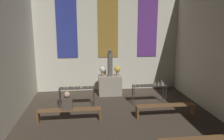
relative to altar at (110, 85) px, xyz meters
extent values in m
cube|color=beige|center=(0.00, 0.98, 2.30)|extent=(7.68, 0.12, 5.57)
cube|color=navy|center=(-2.08, 0.90, 2.86)|extent=(1.04, 0.03, 3.12)
cube|color=olive|center=(0.00, 0.90, 2.86)|extent=(1.04, 0.03, 3.12)
cube|color=#60337F|center=(2.08, 0.90, 2.86)|extent=(1.04, 0.03, 3.12)
cube|color=gray|center=(0.00, 0.00, 0.00)|extent=(1.12, 0.64, 0.97)
cylinder|color=#5B5651|center=(0.00, 0.00, 1.07)|extent=(0.25, 0.25, 1.17)
sphere|color=#5B5651|center=(0.00, 0.00, 1.74)|extent=(0.17, 0.17, 0.17)
cylinder|color=#937A5B|center=(-0.36, 0.00, 0.61)|extent=(0.15, 0.15, 0.24)
sphere|color=silver|center=(-0.36, 0.00, 0.83)|extent=(0.30, 0.30, 0.30)
cylinder|color=#937A5B|center=(0.36, 0.00, 0.61)|extent=(0.15, 0.15, 0.24)
sphere|color=gold|center=(0.36, 0.00, 0.83)|extent=(0.30, 0.30, 0.30)
cube|color=#332D28|center=(-1.59, -1.40, 0.34)|extent=(1.50, 0.40, 0.02)
cylinder|color=#332D28|center=(-2.31, -1.57, -0.08)|extent=(0.04, 0.04, 0.82)
cylinder|color=#332D28|center=(-0.87, -1.57, -0.08)|extent=(0.04, 0.04, 0.82)
cylinder|color=#332D28|center=(-2.31, -1.23, -0.08)|extent=(0.04, 0.04, 0.82)
cylinder|color=#332D28|center=(-0.87, -1.23, -0.08)|extent=(0.04, 0.04, 0.82)
cylinder|color=silver|center=(-1.74, -1.30, 0.44)|extent=(0.02, 0.02, 0.17)
sphere|color=#F9CC4C|center=(-1.74, -1.30, 0.53)|extent=(0.02, 0.02, 0.02)
cylinder|color=silver|center=(-1.55, -1.36, 0.41)|extent=(0.02, 0.02, 0.12)
sphere|color=#F9CC4C|center=(-1.55, -1.36, 0.48)|extent=(0.02, 0.02, 0.02)
cylinder|color=silver|center=(-2.11, -1.44, 0.43)|extent=(0.02, 0.02, 0.16)
sphere|color=#F9CC4C|center=(-2.11, -1.44, 0.53)|extent=(0.02, 0.02, 0.02)
cylinder|color=silver|center=(-2.10, -1.30, 0.43)|extent=(0.02, 0.02, 0.16)
sphere|color=#F9CC4C|center=(-2.10, -1.30, 0.52)|extent=(0.02, 0.02, 0.02)
cylinder|color=silver|center=(-1.98, -1.52, 0.42)|extent=(0.02, 0.02, 0.13)
sphere|color=#F9CC4C|center=(-1.98, -1.52, 0.49)|extent=(0.02, 0.02, 0.02)
cylinder|color=silver|center=(-1.66, -1.51, 0.43)|extent=(0.02, 0.02, 0.16)
sphere|color=#F9CC4C|center=(-1.66, -1.51, 0.52)|extent=(0.02, 0.02, 0.02)
cylinder|color=silver|center=(-1.79, -1.26, 0.43)|extent=(0.02, 0.02, 0.15)
sphere|color=#F9CC4C|center=(-1.79, -1.26, 0.51)|extent=(0.02, 0.02, 0.02)
cylinder|color=silver|center=(-1.44, -1.36, 0.43)|extent=(0.02, 0.02, 0.16)
sphere|color=#F9CC4C|center=(-1.44, -1.36, 0.52)|extent=(0.02, 0.02, 0.02)
cylinder|color=silver|center=(-1.40, -1.50, 0.40)|extent=(0.02, 0.02, 0.09)
sphere|color=#F9CC4C|center=(-1.40, -1.50, 0.45)|extent=(0.02, 0.02, 0.02)
cylinder|color=silver|center=(-0.96, -1.39, 0.42)|extent=(0.02, 0.02, 0.13)
sphere|color=#F9CC4C|center=(-0.96, -1.39, 0.49)|extent=(0.02, 0.02, 0.02)
cylinder|color=silver|center=(-1.38, -1.52, 0.43)|extent=(0.02, 0.02, 0.16)
sphere|color=#F9CC4C|center=(-1.38, -1.52, 0.52)|extent=(0.02, 0.02, 0.02)
cylinder|color=silver|center=(-1.11, -1.49, 0.42)|extent=(0.02, 0.02, 0.14)
sphere|color=#F9CC4C|center=(-1.11, -1.49, 0.50)|extent=(0.02, 0.02, 0.02)
cylinder|color=silver|center=(-1.70, -1.27, 0.44)|extent=(0.02, 0.02, 0.17)
sphere|color=#F9CC4C|center=(-1.70, -1.27, 0.53)|extent=(0.02, 0.02, 0.02)
cylinder|color=silver|center=(-1.35, -1.42, 0.42)|extent=(0.02, 0.02, 0.14)
sphere|color=#F9CC4C|center=(-1.35, -1.42, 0.50)|extent=(0.02, 0.02, 0.02)
cylinder|color=silver|center=(-1.97, -1.40, 0.40)|extent=(0.02, 0.02, 0.09)
sphere|color=#F9CC4C|center=(-1.97, -1.40, 0.45)|extent=(0.02, 0.02, 0.02)
cube|color=#332D28|center=(1.59, -1.40, 0.34)|extent=(1.50, 0.40, 0.02)
cylinder|color=#332D28|center=(0.87, -1.57, -0.08)|extent=(0.04, 0.04, 0.82)
cylinder|color=#332D28|center=(2.31, -1.57, -0.08)|extent=(0.04, 0.04, 0.82)
cylinder|color=#332D28|center=(0.87, -1.23, -0.08)|extent=(0.04, 0.04, 0.82)
cylinder|color=#332D28|center=(2.31, -1.23, -0.08)|extent=(0.04, 0.04, 0.82)
cylinder|color=silver|center=(2.14, -1.57, 0.40)|extent=(0.02, 0.02, 0.09)
sphere|color=#F9CC4C|center=(2.14, -1.57, 0.46)|extent=(0.02, 0.02, 0.02)
cylinder|color=silver|center=(0.91, -1.57, 0.44)|extent=(0.02, 0.02, 0.17)
sphere|color=#F9CC4C|center=(0.91, -1.57, 0.53)|extent=(0.02, 0.02, 0.02)
cylinder|color=silver|center=(1.90, -1.30, 0.42)|extent=(0.02, 0.02, 0.15)
sphere|color=#F9CC4C|center=(1.90, -1.30, 0.51)|extent=(0.02, 0.02, 0.02)
cylinder|color=silver|center=(2.19, -1.51, 0.43)|extent=(0.02, 0.02, 0.15)
sphere|color=#F9CC4C|center=(2.19, -1.51, 0.51)|extent=(0.02, 0.02, 0.02)
cylinder|color=silver|center=(2.15, -1.49, 0.40)|extent=(0.02, 0.02, 0.09)
sphere|color=#F9CC4C|center=(2.15, -1.49, 0.45)|extent=(0.02, 0.02, 0.02)
cylinder|color=silver|center=(1.99, -1.42, 0.42)|extent=(0.02, 0.02, 0.14)
sphere|color=#F9CC4C|center=(1.99, -1.42, 0.51)|extent=(0.02, 0.02, 0.02)
cylinder|color=silver|center=(1.95, -1.57, 0.40)|extent=(0.02, 0.02, 0.09)
sphere|color=#F9CC4C|center=(1.95, -1.57, 0.46)|extent=(0.02, 0.02, 0.02)
cylinder|color=silver|center=(2.19, -1.43, 0.42)|extent=(0.02, 0.02, 0.13)
sphere|color=#F9CC4C|center=(2.19, -1.43, 0.50)|extent=(0.02, 0.02, 0.02)
cylinder|color=silver|center=(1.02, -1.26, 0.42)|extent=(0.02, 0.02, 0.14)
sphere|color=#F9CC4C|center=(1.02, -1.26, 0.50)|extent=(0.02, 0.02, 0.02)
cylinder|color=silver|center=(1.99, -1.48, 0.40)|extent=(0.02, 0.02, 0.09)
sphere|color=#F9CC4C|center=(1.99, -1.48, 0.46)|extent=(0.02, 0.02, 0.02)
cylinder|color=silver|center=(1.34, -1.29, 0.43)|extent=(0.02, 0.02, 0.17)
sphere|color=#F9CC4C|center=(1.34, -1.29, 0.53)|extent=(0.02, 0.02, 0.02)
cylinder|color=silver|center=(1.12, -1.55, 0.43)|extent=(0.02, 0.02, 0.16)
sphere|color=#F9CC4C|center=(1.12, -1.55, 0.52)|extent=(0.02, 0.02, 0.02)
cylinder|color=silver|center=(0.90, -1.37, 0.42)|extent=(0.02, 0.02, 0.13)
sphere|color=#F9CC4C|center=(0.90, -1.37, 0.49)|extent=(0.02, 0.02, 0.02)
cylinder|color=silver|center=(1.78, -1.55, 0.41)|extent=(0.02, 0.02, 0.11)
sphere|color=#F9CC4C|center=(1.78, -1.55, 0.48)|extent=(0.02, 0.02, 0.02)
cylinder|color=silver|center=(2.20, -1.25, 0.44)|extent=(0.02, 0.02, 0.17)
sphere|color=#F9CC4C|center=(2.20, -1.25, 0.54)|extent=(0.02, 0.02, 0.02)
cube|color=brown|center=(1.81, -5.40, -0.04)|extent=(2.28, 0.36, 0.03)
cube|color=brown|center=(-1.81, -2.85, -0.04)|extent=(2.28, 0.36, 0.03)
cube|color=brown|center=(-2.92, -2.85, -0.27)|extent=(0.06, 0.32, 0.43)
cube|color=brown|center=(-0.70, -2.85, -0.27)|extent=(0.06, 0.32, 0.43)
cube|color=brown|center=(1.81, -2.85, -0.04)|extent=(2.28, 0.36, 0.03)
cube|color=brown|center=(0.70, -2.85, -0.27)|extent=(0.06, 0.32, 0.43)
cube|color=brown|center=(2.92, -2.85, -0.27)|extent=(0.06, 0.32, 0.43)
cube|color=#4C4238|center=(-1.87, -2.85, 0.20)|extent=(0.36, 0.24, 0.46)
sphere|color=tan|center=(-1.87, -2.85, 0.54)|extent=(0.22, 0.22, 0.22)
camera|label=1|loc=(-1.19, -10.42, 3.02)|focal=35.00mm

